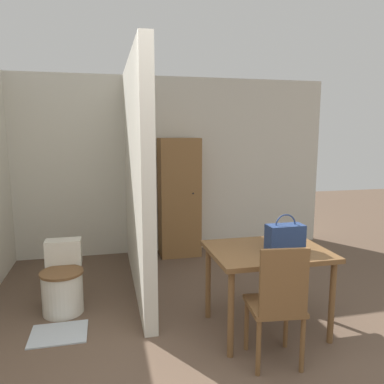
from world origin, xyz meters
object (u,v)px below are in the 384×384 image
Objects in this scene: toilet at (63,283)px; wooden_cabinet at (179,197)px; wooden_chair at (278,302)px; handbag at (285,237)px; dining_table at (267,259)px.

wooden_cabinet is at bearing 44.56° from toilet.
wooden_chair is 2.10m from toilet.
wooden_chair is 0.63m from handbag.
wooden_chair is at bearing -105.70° from dining_table.
handbag reaches higher than dining_table.
dining_table is at bearing 152.07° from handbag.
handbag is 0.19× the size of wooden_cabinet.
handbag is (0.27, 0.45, 0.35)m from wooden_chair.
toilet is (-1.78, 0.79, -0.37)m from dining_table.
wooden_cabinet reaches higher than wooden_chair.
wooden_cabinet is (-0.34, 2.21, 0.18)m from dining_table.
toilet is 0.40× the size of wooden_cabinet.
dining_table is 1.52× the size of toilet.
dining_table is 0.55m from wooden_chair.
toilet is (-1.63, 1.30, -0.23)m from wooden_chair.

